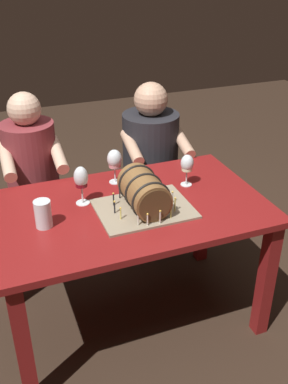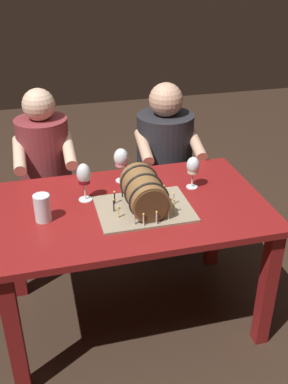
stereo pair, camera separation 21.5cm
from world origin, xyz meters
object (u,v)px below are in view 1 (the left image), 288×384
object	(u,v)px
wine_glass_rose	(115,160)
person_seated_right	(150,171)
wine_glass_white	(187,164)
barrel_cake	(144,194)
wine_glass_red	(81,179)
dining_table	(130,225)
person_seated_left	(35,194)
beer_pint	(43,215)

from	to	relation	value
wine_glass_rose	person_seated_right	distance (m)	0.65
wine_glass_white	wine_glass_rose	size ratio (longest dim) A/B	0.92
barrel_cake	wine_glass_red	size ratio (longest dim) A/B	2.27
wine_glass_red	person_seated_right	world-z (taller)	person_seated_right
dining_table	wine_glass_rose	bearing A→B (deg)	88.05
dining_table	person_seated_right	bearing A→B (deg)	60.76
wine_glass_red	person_seated_left	world-z (taller)	person_seated_left
dining_table	wine_glass_white	distance (m)	0.44
person_seated_left	wine_glass_white	bearing A→B (deg)	-38.09
wine_glass_white	person_seated_right	world-z (taller)	person_seated_right
wine_glass_rose	person_seated_left	xyz separation A→B (m)	(-0.39, 0.42, -0.34)
wine_glass_red	wine_glass_rose	bearing A→B (deg)	35.63
dining_table	person_seated_right	world-z (taller)	person_seated_right
wine_glass_rose	person_seated_left	distance (m)	0.67
dining_table	wine_glass_red	xyz separation A→B (m)	(-0.21, 0.11, 0.25)
wine_glass_rose	person_seated_right	world-z (taller)	person_seated_right
dining_table	wine_glass_red	size ratio (longest dim) A/B	6.71
wine_glass_white	person_seated_left	distance (m)	1.00
beer_pint	person_seated_right	bearing A→B (deg)	41.40
dining_table	wine_glass_red	bearing A→B (deg)	152.59
barrel_cake	wine_glass_white	size ratio (longest dim) A/B	2.60
dining_table	beer_pint	world-z (taller)	beer_pint
barrel_cake	person_seated_left	xyz separation A→B (m)	(-0.44, 0.75, -0.30)
wine_glass_white	wine_glass_red	bearing A→B (deg)	179.22
dining_table	person_seated_left	xyz separation A→B (m)	(-0.38, 0.69, -0.10)
wine_glass_red	beer_pint	bearing A→B (deg)	-146.68
barrel_cake	wine_glass_rose	bearing A→B (deg)	97.31
wine_glass_red	beer_pint	xyz separation A→B (m)	(-0.22, -0.14, -0.08)
dining_table	wine_glass_rose	world-z (taller)	wine_glass_rose
person_seated_right	dining_table	bearing A→B (deg)	-119.24
dining_table	person_seated_left	distance (m)	0.79
wine_glass_white	person_seated_left	xyz separation A→B (m)	(-0.74, 0.58, -0.33)
wine_glass_red	person_seated_left	xyz separation A→B (m)	(-0.17, 0.58, -0.35)
dining_table	beer_pint	size ratio (longest dim) A/B	10.23
dining_table	wine_glass_rose	size ratio (longest dim) A/B	7.08
person_seated_left	person_seated_right	bearing A→B (deg)	0.03
wine_glass_red	beer_pint	distance (m)	0.27
barrel_cake	person_seated_right	distance (m)	0.86
wine_glass_rose	wine_glass_red	xyz separation A→B (m)	(-0.22, -0.16, 0.01)
wine_glass_white	beer_pint	bearing A→B (deg)	-170.28
person_seated_left	person_seated_right	xyz separation A→B (m)	(0.77, 0.00, 0.02)
beer_pint	wine_glass_rose	bearing A→B (deg)	34.50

